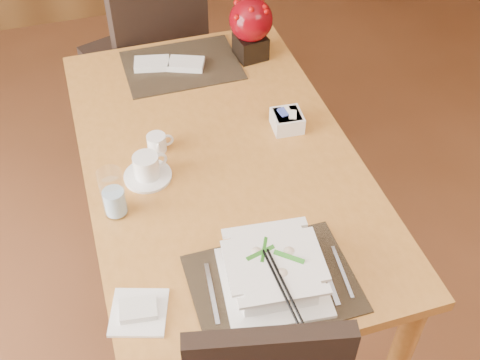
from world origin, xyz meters
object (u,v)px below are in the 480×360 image
object	(u,v)px
soup_setting	(273,272)
berry_decor	(251,25)
coffee_cup	(147,169)
sugar_caddy	(287,121)
water_glass	(113,193)
bread_plate	(139,312)
far_chair	(151,49)
dining_table	(220,175)
creamer_jug	(157,143)

from	to	relation	value
soup_setting	berry_decor	world-z (taller)	berry_decor
soup_setting	coffee_cup	bearing A→B (deg)	121.58
sugar_caddy	water_glass	bearing A→B (deg)	-160.43
soup_setting	bread_plate	size ratio (longest dim) A/B	2.09
coffee_cup	berry_decor	xyz separation A→B (m)	(0.53, 0.57, 0.11)
far_chair	soup_setting	bearing A→B (deg)	73.62
dining_table	berry_decor	distance (m)	0.65
bread_plate	far_chair	distance (m)	1.55
water_glass	sugar_caddy	distance (m)	0.68
water_glass	coffee_cup	bearing A→B (deg)	46.07
soup_setting	creamer_jug	size ratio (longest dim) A/B	3.66
creamer_jug	bread_plate	xyz separation A→B (m)	(-0.18, -0.62, -0.03)
berry_decor	soup_setting	bearing A→B (deg)	-104.68
water_glass	far_chair	size ratio (longest dim) A/B	0.17
far_chair	dining_table	bearing A→B (deg)	74.95
sugar_caddy	far_chair	world-z (taller)	far_chair
dining_table	soup_setting	bearing A→B (deg)	-90.16
soup_setting	water_glass	xyz separation A→B (m)	(-0.37, 0.39, 0.03)
sugar_caddy	berry_decor	world-z (taller)	berry_decor
dining_table	water_glass	world-z (taller)	water_glass
bread_plate	far_chair	xyz separation A→B (m)	(0.31, 1.51, -0.18)
dining_table	bread_plate	xyz separation A→B (m)	(-0.37, -0.53, 0.10)
dining_table	far_chair	size ratio (longest dim) A/B	1.46
coffee_cup	dining_table	bearing A→B (deg)	7.74
soup_setting	far_chair	distance (m)	1.54
berry_decor	bread_plate	world-z (taller)	berry_decor
creamer_jug	berry_decor	size ratio (longest dim) A/B	0.33
soup_setting	water_glass	distance (m)	0.54
coffee_cup	bread_plate	xyz separation A→B (m)	(-0.12, -0.50, -0.03)
bread_plate	water_glass	bearing A→B (deg)	90.00
soup_setting	far_chair	size ratio (longest dim) A/B	0.30
soup_setting	creamer_jug	bearing A→B (deg)	112.63
dining_table	berry_decor	size ratio (longest dim) A/B	5.93
dining_table	coffee_cup	distance (m)	0.29
water_glass	creamer_jug	bearing A→B (deg)	54.34
coffee_cup	berry_decor	world-z (taller)	berry_decor
water_glass	bread_plate	distance (m)	0.38
dining_table	far_chair	xyz separation A→B (m)	(-0.06, 0.98, -0.08)
dining_table	soup_setting	world-z (taller)	soup_setting
coffee_cup	far_chair	world-z (taller)	far_chair
coffee_cup	creamer_jug	distance (m)	0.13
sugar_caddy	coffee_cup	bearing A→B (deg)	-168.86
dining_table	soup_setting	size ratio (longest dim) A/B	4.89
creamer_jug	sugar_caddy	bearing A→B (deg)	-3.11
coffee_cup	berry_decor	size ratio (longest dim) A/B	0.62
dining_table	far_chair	world-z (taller)	far_chair
coffee_cup	water_glass	world-z (taller)	water_glass
dining_table	bread_plate	world-z (taller)	bread_plate
dining_table	far_chair	bearing A→B (deg)	93.53
sugar_caddy	far_chair	distance (m)	0.99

